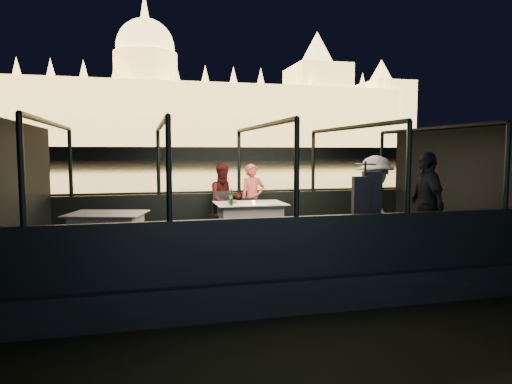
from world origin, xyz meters
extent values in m
plane|color=black|center=(0.00, 80.00, 0.00)|extent=(500.00, 500.00, 0.00)
cube|color=black|center=(0.00, 0.00, 0.00)|extent=(8.60, 4.40, 1.00)
cube|color=black|center=(0.00, 0.00, 0.48)|extent=(8.00, 4.00, 0.04)
cube|color=black|center=(0.00, 2.00, 0.95)|extent=(8.00, 0.08, 0.90)
cube|color=black|center=(0.00, -2.00, 0.95)|extent=(8.00, 0.08, 0.90)
cube|color=#423D33|center=(0.00, 210.00, 1.00)|extent=(400.00, 140.00, 6.00)
cube|color=beige|center=(0.03, 1.05, 0.89)|extent=(1.46, 1.07, 0.77)
cube|color=silver|center=(-2.79, 0.52, 0.89)|extent=(1.57, 1.31, 0.72)
cube|color=black|center=(-0.46, 1.50, 0.95)|extent=(0.57, 0.57, 0.96)
cube|color=black|center=(0.19, 1.50, 0.95)|extent=(0.39, 0.39, 0.80)
imported|color=#D0564B|center=(0.26, 1.77, 1.25)|extent=(0.61, 0.45, 1.56)
imported|color=#3F1113|center=(-0.38, 1.77, 1.25)|extent=(0.80, 0.65, 1.57)
imported|color=silver|center=(1.81, -0.98, 1.35)|extent=(0.85, 1.25, 1.77)
imported|color=black|center=(2.69, -1.19, 1.35)|extent=(0.63, 1.14, 1.84)
cylinder|color=black|center=(-0.43, 0.71, 1.42)|extent=(0.08, 0.08, 0.33)
cylinder|color=olive|center=(-0.37, 0.90, 1.31)|extent=(0.20, 0.20, 0.08)
cylinder|color=#FFB43F|center=(0.04, 0.76, 1.31)|extent=(0.06, 0.06, 0.08)
cylinder|color=silver|center=(0.44, 0.67, 1.27)|extent=(0.29, 0.29, 0.02)
cylinder|color=silver|center=(-0.44, 0.85, 1.27)|extent=(0.27, 0.27, 0.02)
camera|label=1|loc=(-2.15, -8.18, 2.33)|focal=32.00mm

